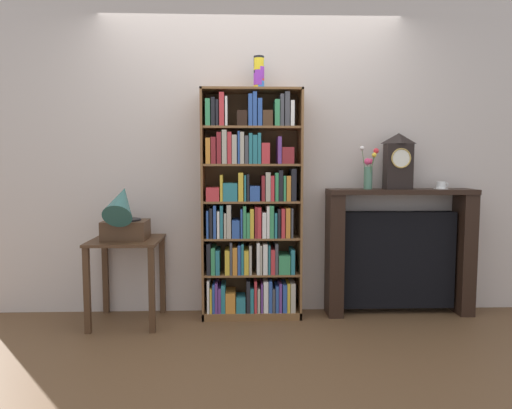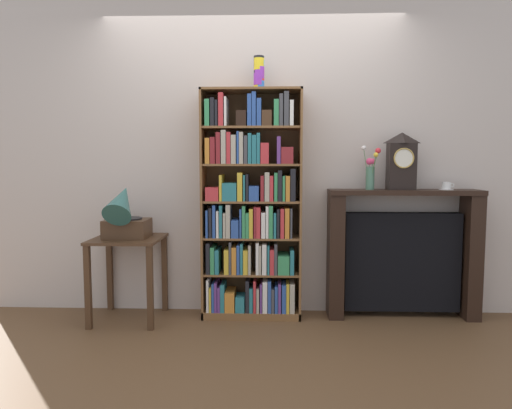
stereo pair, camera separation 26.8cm
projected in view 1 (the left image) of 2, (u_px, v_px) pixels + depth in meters
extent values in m
cube|color=brown|center=(252.00, 323.00, 3.75)|extent=(7.92, 6.40, 0.02)
cube|color=beige|center=(265.00, 156.00, 3.98)|extent=(4.92, 0.08, 2.67)
cube|color=brown|center=(203.00, 205.00, 3.81)|extent=(0.02, 0.29, 1.87)
cube|color=brown|center=(300.00, 205.00, 3.84)|extent=(0.02, 0.29, 1.87)
cube|color=brown|center=(251.00, 203.00, 3.96)|extent=(0.81, 0.01, 1.87)
cube|color=brown|center=(252.00, 91.00, 3.74)|extent=(0.81, 0.29, 0.02)
cube|color=brown|center=(252.00, 312.00, 3.90)|extent=(0.81, 0.29, 0.06)
cube|color=white|center=(209.00, 295.00, 3.84)|extent=(0.02, 0.20, 0.27)
cube|color=gold|center=(212.00, 298.00, 3.86)|extent=(0.02, 0.22, 0.20)
cube|color=#2D519E|center=(214.00, 296.00, 3.84)|extent=(0.02, 0.20, 0.24)
cube|color=#663884|center=(217.00, 295.00, 3.87)|extent=(0.02, 0.25, 0.25)
cube|color=#663884|center=(220.00, 297.00, 3.87)|extent=(0.02, 0.25, 0.21)
cube|color=teal|center=(224.00, 296.00, 3.86)|extent=(0.03, 0.22, 0.23)
cube|color=orange|center=(231.00, 300.00, 3.87)|extent=(0.08, 0.23, 0.16)
cube|color=teal|center=(241.00, 303.00, 3.84)|extent=(0.07, 0.17, 0.13)
cube|color=black|center=(248.00, 294.00, 3.87)|extent=(0.03, 0.23, 0.26)
cube|color=teal|center=(252.00, 298.00, 3.86)|extent=(0.03, 0.21, 0.20)
cube|color=#C63338|center=(255.00, 294.00, 3.87)|extent=(0.02, 0.23, 0.26)
cube|color=#B2A893|center=(258.00, 298.00, 3.87)|extent=(0.02, 0.23, 0.20)
cube|color=#663884|center=(261.00, 296.00, 3.86)|extent=(0.02, 0.21, 0.24)
cube|color=white|center=(265.00, 294.00, 3.88)|extent=(0.04, 0.25, 0.26)
cube|color=#2D519E|center=(270.00, 294.00, 3.86)|extent=(0.03, 0.20, 0.26)
cube|color=#424247|center=(273.00, 297.00, 3.89)|extent=(0.02, 0.25, 0.20)
cube|color=#2D519E|center=(276.00, 297.00, 3.86)|extent=(0.02, 0.20, 0.22)
cube|color=#663884|center=(280.00, 296.00, 3.86)|extent=(0.02, 0.20, 0.24)
cube|color=#2D519E|center=(284.00, 296.00, 3.87)|extent=(0.03, 0.21, 0.23)
cube|color=gold|center=(288.00, 296.00, 3.86)|extent=(0.02, 0.19, 0.24)
cube|color=#B2A893|center=(292.00, 295.00, 3.88)|extent=(0.04, 0.22, 0.24)
cube|color=brown|center=(252.00, 273.00, 3.87)|extent=(0.78, 0.27, 0.02)
cube|color=black|center=(209.00, 257.00, 3.83)|extent=(0.03, 0.22, 0.25)
cube|color=#388E56|center=(214.00, 259.00, 3.84)|extent=(0.03, 0.24, 0.22)
cube|color=teal|center=(218.00, 260.00, 3.84)|extent=(0.03, 0.24, 0.20)
cube|color=gold|center=(228.00, 261.00, 3.83)|extent=(0.04, 0.22, 0.20)
cube|color=#424247|center=(231.00, 257.00, 3.83)|extent=(0.02, 0.22, 0.26)
cube|color=orange|center=(235.00, 259.00, 3.85)|extent=(0.04, 0.25, 0.22)
cube|color=#2D519E|center=(239.00, 258.00, 3.83)|extent=(0.02, 0.21, 0.24)
cube|color=teal|center=(242.00, 257.00, 3.83)|extent=(0.02, 0.22, 0.25)
cube|color=gold|center=(246.00, 260.00, 3.85)|extent=(0.04, 0.24, 0.20)
cube|color=#B2A893|center=(250.00, 259.00, 3.82)|extent=(0.02, 0.19, 0.24)
cube|color=white|center=(258.00, 257.00, 3.84)|extent=(0.02, 0.23, 0.26)
cube|color=#B2A893|center=(261.00, 258.00, 3.83)|extent=(0.02, 0.19, 0.24)
cube|color=white|center=(265.00, 257.00, 3.84)|extent=(0.04, 0.23, 0.25)
cube|color=teal|center=(269.00, 258.00, 3.84)|extent=(0.02, 0.21, 0.24)
cube|color=#C63338|center=(272.00, 260.00, 3.84)|extent=(0.03, 0.22, 0.20)
cube|color=#424247|center=(276.00, 257.00, 3.85)|extent=(0.02, 0.23, 0.25)
cube|color=#388E56|center=(283.00, 263.00, 3.85)|extent=(0.09, 0.22, 0.15)
cube|color=teal|center=(292.00, 260.00, 3.84)|extent=(0.03, 0.20, 0.20)
cube|color=brown|center=(252.00, 237.00, 3.85)|extent=(0.78, 0.27, 0.02)
cube|color=#2D519E|center=(208.00, 223.00, 3.79)|extent=(0.02, 0.21, 0.22)
cube|color=black|center=(212.00, 222.00, 3.79)|extent=(0.02, 0.20, 0.24)
cube|color=#2D519E|center=(215.00, 221.00, 3.81)|extent=(0.02, 0.25, 0.26)
cube|color=white|center=(219.00, 223.00, 3.81)|extent=(0.02, 0.23, 0.22)
cube|color=teal|center=(222.00, 221.00, 3.81)|extent=(0.02, 0.23, 0.26)
cube|color=#B2A893|center=(226.00, 225.00, 3.80)|extent=(0.02, 0.22, 0.20)
cube|color=#B2A893|center=(229.00, 220.00, 3.80)|extent=(0.03, 0.22, 0.27)
cube|color=#2D519E|center=(236.00, 228.00, 3.81)|extent=(0.06, 0.21, 0.14)
cube|color=#2D519E|center=(241.00, 223.00, 3.79)|extent=(0.02, 0.19, 0.23)
cube|color=#388E56|center=(244.00, 221.00, 3.82)|extent=(0.02, 0.25, 0.26)
cube|color=#388E56|center=(248.00, 224.00, 3.82)|extent=(0.03, 0.25, 0.20)
cube|color=gold|center=(252.00, 222.00, 3.81)|extent=(0.03, 0.22, 0.24)
cube|color=maroon|center=(255.00, 221.00, 3.82)|extent=(0.02, 0.23, 0.25)
cube|color=#C63338|center=(259.00, 222.00, 3.80)|extent=(0.03, 0.19, 0.25)
cube|color=white|center=(264.00, 224.00, 3.81)|extent=(0.03, 0.21, 0.21)
cube|color=white|center=(267.00, 221.00, 3.81)|extent=(0.02, 0.22, 0.26)
cube|color=#388E56|center=(271.00, 220.00, 3.83)|extent=(0.03, 0.25, 0.26)
cube|color=teal|center=(275.00, 224.00, 3.81)|extent=(0.02, 0.20, 0.20)
cube|color=black|center=(278.00, 222.00, 3.82)|extent=(0.02, 0.23, 0.23)
cube|color=#C63338|center=(282.00, 222.00, 3.81)|extent=(0.03, 0.21, 0.24)
cube|color=orange|center=(287.00, 222.00, 3.83)|extent=(0.04, 0.23, 0.24)
cube|color=#424247|center=(291.00, 222.00, 3.82)|extent=(0.02, 0.22, 0.24)
cube|color=brown|center=(252.00, 201.00, 3.82)|extent=(0.78, 0.27, 0.02)
cube|color=#C63338|center=(213.00, 194.00, 3.75)|extent=(0.10, 0.17, 0.11)
cube|color=gold|center=(222.00, 188.00, 3.79)|extent=(0.02, 0.25, 0.21)
cube|color=teal|center=(230.00, 192.00, 3.77)|extent=(0.11, 0.21, 0.15)
cube|color=gold|center=(241.00, 187.00, 3.78)|extent=(0.04, 0.22, 0.23)
cube|color=teal|center=(245.00, 188.00, 3.80)|extent=(0.02, 0.25, 0.21)
cube|color=black|center=(248.00, 187.00, 3.78)|extent=(0.02, 0.22, 0.22)
cube|color=#2D519E|center=(255.00, 193.00, 3.77)|extent=(0.08, 0.19, 0.12)
cube|color=maroon|center=(263.00, 188.00, 3.80)|extent=(0.03, 0.25, 0.20)
cube|color=#B2A893|center=(267.00, 186.00, 3.78)|extent=(0.04, 0.21, 0.23)
cube|color=#C63338|center=(272.00, 188.00, 3.80)|extent=(0.03, 0.24, 0.20)
cube|color=#388E56|center=(276.00, 187.00, 3.78)|extent=(0.03, 0.20, 0.23)
cube|color=black|center=(280.00, 185.00, 3.78)|extent=(0.03, 0.21, 0.25)
cube|color=#388E56|center=(284.00, 188.00, 3.80)|extent=(0.02, 0.23, 0.20)
cube|color=orange|center=(288.00, 188.00, 3.79)|extent=(0.03, 0.21, 0.20)
cube|color=black|center=(293.00, 185.00, 3.79)|extent=(0.04, 0.22, 0.26)
cube|color=brown|center=(252.00, 165.00, 3.79)|extent=(0.78, 0.27, 0.02)
cube|color=orange|center=(209.00, 151.00, 3.74)|extent=(0.04, 0.20, 0.20)
cube|color=maroon|center=(214.00, 151.00, 3.75)|extent=(0.04, 0.23, 0.21)
cube|color=maroon|center=(219.00, 148.00, 3.75)|extent=(0.03, 0.23, 0.25)
cube|color=#B2A893|center=(225.00, 147.00, 3.74)|extent=(0.04, 0.20, 0.27)
cube|color=#C63338|center=(230.00, 148.00, 3.75)|extent=(0.03, 0.22, 0.25)
cube|color=#B2A893|center=(235.00, 150.00, 3.75)|extent=(0.04, 0.22, 0.23)
cube|color=#2D519E|center=(239.00, 148.00, 3.76)|extent=(0.02, 0.23, 0.26)
cube|color=#B2A893|center=(242.00, 148.00, 3.74)|extent=(0.03, 0.20, 0.25)
cube|color=#424247|center=(246.00, 150.00, 3.77)|extent=(0.03, 0.24, 0.22)
cube|color=teal|center=(250.00, 149.00, 3.76)|extent=(0.03, 0.23, 0.24)
cube|color=teal|center=(255.00, 150.00, 3.77)|extent=(0.04, 0.24, 0.23)
cube|color=teal|center=(259.00, 149.00, 3.77)|extent=(0.03, 0.25, 0.24)
cube|color=#C63338|center=(265.00, 154.00, 3.74)|extent=(0.06, 0.17, 0.17)
cube|color=#663884|center=(279.00, 151.00, 3.77)|extent=(0.03, 0.23, 0.21)
cube|color=maroon|center=(287.00, 156.00, 3.75)|extent=(0.10, 0.18, 0.13)
cube|color=brown|center=(252.00, 128.00, 3.77)|extent=(0.78, 0.27, 0.02)
cube|color=#388E56|center=(208.00, 113.00, 3.72)|extent=(0.04, 0.23, 0.21)
cube|color=black|center=(214.00, 113.00, 3.73)|extent=(0.03, 0.24, 0.22)
cube|color=black|center=(218.00, 114.00, 3.72)|extent=(0.02, 0.21, 0.20)
cube|color=#C63338|center=(222.00, 110.00, 3.73)|extent=(0.04, 0.24, 0.26)
cube|color=white|center=(227.00, 112.00, 3.73)|extent=(0.02, 0.23, 0.23)
cube|color=black|center=(242.00, 119.00, 3.73)|extent=(0.08, 0.22, 0.12)
cube|color=#2D519E|center=(250.00, 111.00, 3.74)|extent=(0.03, 0.24, 0.25)
cube|color=#2D519E|center=(255.00, 110.00, 3.72)|extent=(0.03, 0.20, 0.26)
cube|color=#2D519E|center=(259.00, 113.00, 3.73)|extent=(0.03, 0.21, 0.21)
cube|color=#472D1C|center=(267.00, 119.00, 3.71)|extent=(0.08, 0.17, 0.12)
cube|color=#388E56|center=(276.00, 114.00, 3.73)|extent=(0.04, 0.20, 0.21)
cube|color=#424247|center=(281.00, 111.00, 3.75)|extent=(0.03, 0.25, 0.25)
cube|color=#424247|center=(286.00, 110.00, 3.74)|extent=(0.04, 0.22, 0.27)
cube|color=white|center=(291.00, 114.00, 3.74)|extent=(0.03, 0.21, 0.20)
cylinder|color=yellow|center=(259.00, 84.00, 3.75)|extent=(0.08, 0.08, 0.09)
cylinder|color=blue|center=(259.00, 82.00, 3.74)|extent=(0.08, 0.08, 0.09)
cylinder|color=purple|center=(259.00, 79.00, 3.74)|extent=(0.08, 0.08, 0.09)
cylinder|color=blue|center=(259.00, 77.00, 3.74)|extent=(0.08, 0.08, 0.09)
cylinder|color=red|center=(259.00, 75.00, 3.74)|extent=(0.08, 0.08, 0.09)
cylinder|color=purple|center=(259.00, 73.00, 3.73)|extent=(0.08, 0.08, 0.09)
cylinder|color=black|center=(259.00, 71.00, 3.74)|extent=(0.08, 0.08, 0.09)
cylinder|color=blue|center=(259.00, 69.00, 3.73)|extent=(0.08, 0.08, 0.09)
cylinder|color=#28B2B7|center=(259.00, 66.00, 3.73)|extent=(0.08, 0.08, 0.09)
cylinder|color=yellow|center=(259.00, 64.00, 3.73)|extent=(0.08, 0.08, 0.09)
cylinder|color=black|center=(259.00, 62.00, 3.73)|extent=(0.08, 0.08, 0.09)
cube|color=#472D1C|center=(126.00, 240.00, 3.69)|extent=(0.55, 0.54, 0.02)
cube|color=#472D1C|center=(87.00, 291.00, 3.47)|extent=(0.04, 0.04, 0.65)
cube|color=#472D1C|center=(152.00, 290.00, 3.49)|extent=(0.04, 0.04, 0.65)
cube|color=#472D1C|center=(106.00, 275.00, 3.95)|extent=(0.04, 0.04, 0.65)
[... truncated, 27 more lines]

